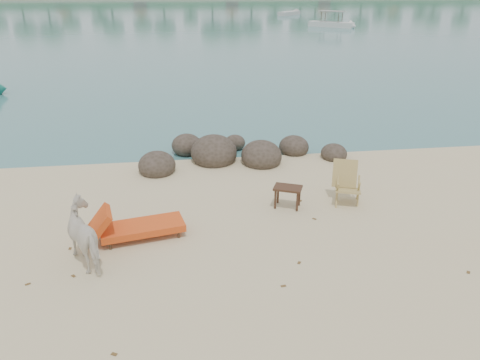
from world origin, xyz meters
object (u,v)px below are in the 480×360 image
at_px(cow, 88,235).
at_px(side_table, 287,198).
at_px(lounge_chair, 142,224).
at_px(boulders, 230,154).
at_px(deck_chair, 348,185).

xyz_separation_m(cow, side_table, (4.36, 1.79, -0.34)).
height_order(side_table, lounge_chair, lounge_chair).
xyz_separation_m(boulders, side_table, (1.01, -3.42, 0.06)).
bearing_deg(deck_chair, lounge_chair, -149.71).
bearing_deg(boulders, side_table, -73.54).
height_order(boulders, lounge_chair, boulders).
bearing_deg(deck_chair, boulders, 145.64).
distance_m(side_table, deck_chair, 1.53).
xyz_separation_m(boulders, cow, (-3.35, -5.20, 0.40)).
bearing_deg(side_table, lounge_chair, -140.78).
height_order(boulders, cow, cow).
relative_size(boulders, side_table, 9.61).
relative_size(boulders, deck_chair, 6.19).
height_order(lounge_chair, deck_chair, deck_chair).
relative_size(cow, deck_chair, 1.40).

